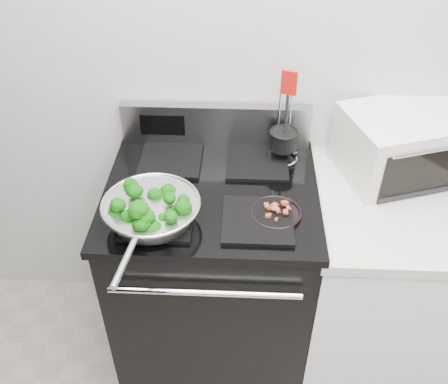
# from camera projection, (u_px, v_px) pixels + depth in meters

# --- Properties ---
(back_wall) EXTENTS (4.00, 0.02, 2.70)m
(back_wall) POSITION_uv_depth(u_px,v_px,m) (297.00, 50.00, 1.84)
(back_wall) COLOR #B4B2AB
(back_wall) RESTS_ON ground
(gas_range) EXTENTS (0.79, 0.69, 1.13)m
(gas_range) POSITION_uv_depth(u_px,v_px,m) (213.00, 273.00, 2.13)
(gas_range) COLOR black
(gas_range) RESTS_ON floor
(counter) EXTENTS (0.62, 0.68, 0.92)m
(counter) POSITION_uv_depth(u_px,v_px,m) (374.00, 284.00, 2.12)
(counter) COLOR white
(counter) RESTS_ON floor
(skillet) EXTENTS (0.33, 0.53, 0.07)m
(skillet) POSITION_uv_depth(u_px,v_px,m) (151.00, 210.00, 1.67)
(skillet) COLOR silver
(skillet) RESTS_ON gas_range
(broccoli_pile) EXTENTS (0.26, 0.26, 0.09)m
(broccoli_pile) POSITION_uv_depth(u_px,v_px,m) (151.00, 205.00, 1.66)
(broccoli_pile) COLOR #043004
(broccoli_pile) RESTS_ON skillet
(bacon_plate) EXTENTS (0.18, 0.18, 0.04)m
(bacon_plate) POSITION_uv_depth(u_px,v_px,m) (276.00, 211.00, 1.72)
(bacon_plate) COLOR black
(bacon_plate) RESTS_ON gas_range
(utensil_holder) EXTENTS (0.13, 0.13, 0.39)m
(utensil_holder) POSITION_uv_depth(u_px,v_px,m) (283.00, 145.00, 1.94)
(utensil_holder) COLOR silver
(utensil_holder) RESTS_ON gas_range
(toaster_oven) EXTENTS (0.52, 0.45, 0.25)m
(toaster_oven) POSITION_uv_depth(u_px,v_px,m) (403.00, 144.00, 1.90)
(toaster_oven) COLOR white
(toaster_oven) RESTS_ON counter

